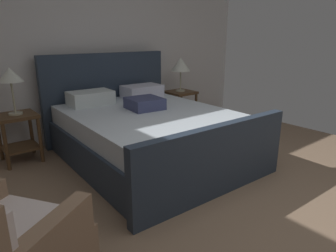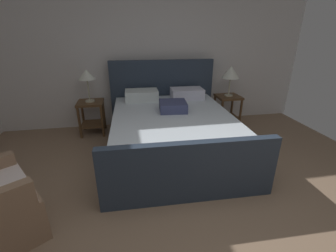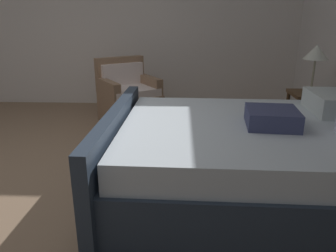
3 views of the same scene
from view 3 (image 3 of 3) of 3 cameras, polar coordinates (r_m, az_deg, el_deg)
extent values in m
cube|color=#866B53|center=(3.31, -22.25, -9.30)|extent=(5.78, 6.50, 0.02)
cube|color=silver|center=(5.75, -11.83, 17.69)|extent=(0.12, 6.62, 2.79)
cube|color=#293545|center=(2.94, 13.48, -7.45)|extent=(1.85, 2.21, 0.40)
cube|color=#293545|center=(2.89, -8.91, -4.06)|extent=(1.91, 0.16, 0.72)
cube|color=silver|center=(2.82, 13.95, -1.77)|extent=(1.77, 2.15, 0.22)
cube|color=silver|center=(3.36, 26.64, 3.66)|extent=(0.57, 0.38, 0.18)
cube|color=#3A4067|center=(2.76, 17.68, 1.41)|extent=(0.44, 0.44, 0.14)
cube|color=brown|center=(4.25, 23.58, 5.11)|extent=(0.44, 0.44, 0.04)
cube|color=brown|center=(4.35, 22.90, 0.00)|extent=(0.40, 0.40, 0.02)
cylinder|color=brown|center=(4.43, 19.95, 2.05)|extent=(0.04, 0.04, 0.56)
cylinder|color=brown|center=(4.09, 21.47, 0.50)|extent=(0.04, 0.04, 0.56)
cylinder|color=brown|center=(4.56, 24.50, 1.93)|extent=(0.04, 0.04, 0.56)
cylinder|color=brown|center=(4.23, 26.34, 0.42)|extent=(0.04, 0.04, 0.56)
cylinder|color=#B7B293|center=(4.24, 23.63, 5.50)|extent=(0.16, 0.16, 0.02)
cylinder|color=#B7B293|center=(4.21, 23.98, 8.08)|extent=(0.02, 0.02, 0.37)
cone|color=silver|center=(4.17, 24.47, 11.67)|extent=(0.28, 0.28, 0.16)
cube|color=#8A6A50|center=(4.70, -6.62, 3.10)|extent=(1.00, 1.00, 0.42)
cube|color=silver|center=(4.63, -6.74, 6.19)|extent=(0.92, 0.92, 0.10)
cube|color=#8A6A50|center=(4.88, -8.37, 9.03)|extent=(0.50, 0.67, 0.48)
cube|color=silver|center=(4.80, -7.93, 8.60)|extent=(0.42, 0.57, 0.36)
cube|color=#8A6A50|center=(4.50, -10.37, 6.43)|extent=(0.60, 0.44, 0.22)
cube|color=#8A6A50|center=(4.75, -3.35, 7.35)|extent=(0.60, 0.44, 0.22)
camera|label=1|loc=(5.16, -25.58, 17.51)|focal=32.13mm
camera|label=2|loc=(4.10, -38.23, 18.90)|focal=24.64mm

